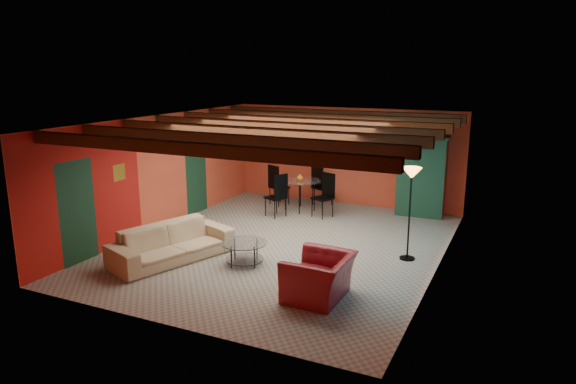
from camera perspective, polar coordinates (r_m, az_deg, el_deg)
The scene contains 11 objects.
room at distance 10.96m, azimuth -0.20°, elevation 6.07°, with size 6.52×8.01×2.71m.
sofa at distance 10.71m, azimuth -12.59°, elevation -5.45°, with size 2.46×0.96×0.72m, color tan.
armchair at distance 8.81m, azimuth 3.43°, elevation -9.27°, with size 1.15×1.00×0.75m, color maroon.
coffee_table at distance 10.32m, azimuth -4.79°, elevation -6.66°, with size 0.89×0.89×0.46m, color silver, non-canonical shape.
dining_table at distance 13.98m, azimuth 1.32°, elevation 0.26°, with size 2.22×2.22×1.15m, color white, non-canonical shape.
armoire at distance 13.91m, azimuth 14.47°, elevation 1.61°, with size 1.16×0.57×2.03m, color maroon.
floor_lamp at distance 10.61m, azimuth 13.15°, elevation -2.35°, with size 0.38×0.38×1.89m, color black, non-canonical shape.
ceiling_fan at distance 10.86m, azimuth -0.45°, elevation 6.00°, with size 1.50×1.50×0.44m, color #472614, non-canonical shape.
painting at distance 14.90m, azimuth 3.00°, elevation 5.28°, with size 1.05×0.03×0.65m, color black.
potted_plant at distance 13.72m, azimuth 14.78°, elevation 6.78°, with size 0.45×0.39×0.50m, color #26661E.
vase at distance 13.84m, azimuth 1.33°, elevation 2.95°, with size 0.17×0.17×0.18m, color orange.
Camera 1 is at (4.63, -9.71, 3.78)m, focal length 32.52 mm.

